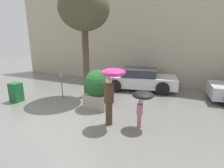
{
  "coord_description": "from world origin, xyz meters",
  "views": [
    {
      "loc": [
        4.02,
        -4.92,
        2.94
      ],
      "look_at": [
        1.07,
        1.6,
        1.05
      ],
      "focal_mm": 28.0,
      "sensor_mm": 36.0,
      "label": 1
    }
  ],
  "objects_px": {
    "person_adult": "(111,85)",
    "parked_car_near": "(139,79)",
    "person_child": "(142,98)",
    "newspaper_box": "(16,92)",
    "street_tree": "(84,10)",
    "planter_box": "(98,88)",
    "parking_meter": "(61,80)"
  },
  "relations": [
    {
      "from": "person_adult",
      "to": "parked_car_near",
      "type": "xyz_separation_m",
      "value": [
        -0.33,
        4.69,
        -0.86
      ]
    },
    {
      "from": "person_child",
      "to": "person_adult",
      "type": "bearing_deg",
      "value": 168.21
    },
    {
      "from": "newspaper_box",
      "to": "person_adult",
      "type": "bearing_deg",
      "value": -2.76
    },
    {
      "from": "person_adult",
      "to": "person_child",
      "type": "distance_m",
      "value": 1.11
    },
    {
      "from": "person_adult",
      "to": "street_tree",
      "type": "relative_size",
      "value": 0.38
    },
    {
      "from": "person_adult",
      "to": "newspaper_box",
      "type": "height_order",
      "value": "person_adult"
    },
    {
      "from": "planter_box",
      "to": "newspaper_box",
      "type": "distance_m",
      "value": 4.04
    },
    {
      "from": "street_tree",
      "to": "parking_meter",
      "type": "distance_m",
      "value": 3.46
    },
    {
      "from": "planter_box",
      "to": "street_tree",
      "type": "bearing_deg",
      "value": 139.75
    },
    {
      "from": "person_child",
      "to": "street_tree",
      "type": "height_order",
      "value": "street_tree"
    },
    {
      "from": "parked_car_near",
      "to": "street_tree",
      "type": "bearing_deg",
      "value": 128.41
    },
    {
      "from": "planter_box",
      "to": "parking_meter",
      "type": "distance_m",
      "value": 2.22
    },
    {
      "from": "planter_box",
      "to": "person_child",
      "type": "bearing_deg",
      "value": -24.25
    },
    {
      "from": "street_tree",
      "to": "newspaper_box",
      "type": "height_order",
      "value": "street_tree"
    },
    {
      "from": "parked_car_near",
      "to": "planter_box",
      "type": "bearing_deg",
      "value": 155.04
    },
    {
      "from": "person_child",
      "to": "newspaper_box",
      "type": "relative_size",
      "value": 1.4
    },
    {
      "from": "parking_meter",
      "to": "person_adult",
      "type": "bearing_deg",
      "value": -23.82
    },
    {
      "from": "person_child",
      "to": "street_tree",
      "type": "relative_size",
      "value": 0.24
    },
    {
      "from": "street_tree",
      "to": "parking_meter",
      "type": "bearing_deg",
      "value": -142.26
    },
    {
      "from": "parking_meter",
      "to": "parked_car_near",
      "type": "bearing_deg",
      "value": 46.26
    },
    {
      "from": "newspaper_box",
      "to": "person_child",
      "type": "bearing_deg",
      "value": -0.14
    },
    {
      "from": "person_adult",
      "to": "parking_meter",
      "type": "distance_m",
      "value": 3.74
    },
    {
      "from": "planter_box",
      "to": "parked_car_near",
      "type": "distance_m",
      "value": 3.59
    },
    {
      "from": "planter_box",
      "to": "parked_car_near",
      "type": "xyz_separation_m",
      "value": [
        0.86,
        3.48,
        -0.28
      ]
    },
    {
      "from": "planter_box",
      "to": "newspaper_box",
      "type": "bearing_deg",
      "value": -166.02
    },
    {
      "from": "parking_meter",
      "to": "newspaper_box",
      "type": "distance_m",
      "value": 2.17
    },
    {
      "from": "person_child",
      "to": "parked_car_near",
      "type": "relative_size",
      "value": 0.29
    },
    {
      "from": "person_child",
      "to": "parking_meter",
      "type": "bearing_deg",
      "value": 139.25
    },
    {
      "from": "person_child",
      "to": "parking_meter",
      "type": "height_order",
      "value": "parking_meter"
    },
    {
      "from": "person_adult",
      "to": "parked_car_near",
      "type": "relative_size",
      "value": 0.45
    },
    {
      "from": "person_child",
      "to": "street_tree",
      "type": "bearing_deg",
      "value": 124.67
    },
    {
      "from": "parking_meter",
      "to": "planter_box",
      "type": "bearing_deg",
      "value": -7.22
    }
  ]
}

